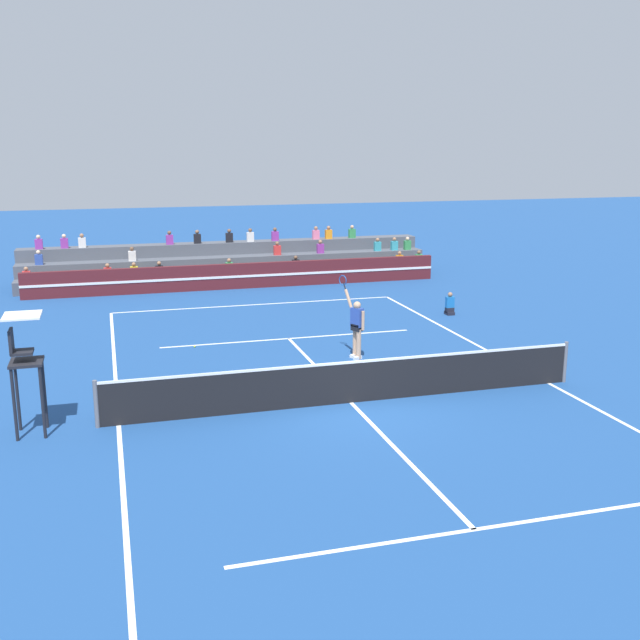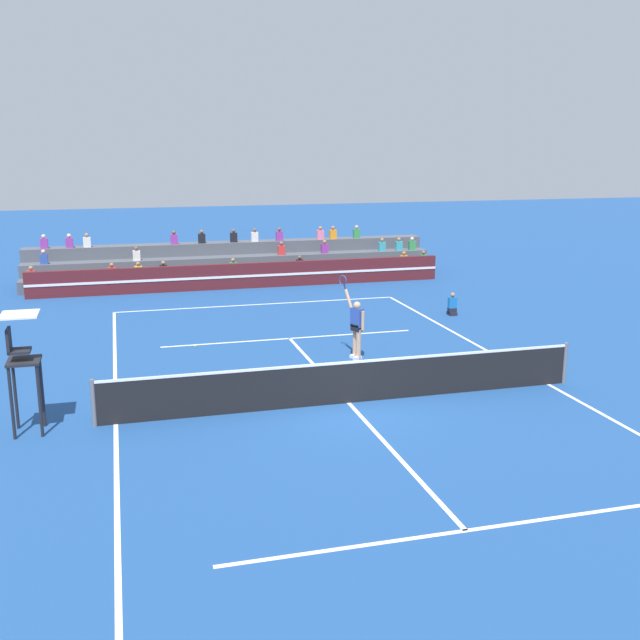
{
  "view_description": "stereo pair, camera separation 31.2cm",
  "coord_description": "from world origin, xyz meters",
  "px_view_note": "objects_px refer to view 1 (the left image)",
  "views": [
    {
      "loc": [
        -5.51,
        -16.43,
        6.16
      ],
      "look_at": [
        0.42,
        4.2,
        1.1
      ],
      "focal_mm": 42.0,
      "sensor_mm": 36.0,
      "label": 1
    },
    {
      "loc": [
        -5.21,
        -16.51,
        6.16
      ],
      "look_at": [
        0.42,
        4.2,
        1.1
      ],
      "focal_mm": 42.0,
      "sensor_mm": 36.0,
      "label": 2
    }
  ],
  "objects_px": {
    "tennis_player": "(356,326)",
    "tennis_ball": "(195,346)",
    "ball_kid_courtside": "(450,306)",
    "umpire_chair": "(24,358)"
  },
  "relations": [
    {
      "from": "ball_kid_courtside",
      "to": "tennis_ball",
      "type": "height_order",
      "value": "ball_kid_courtside"
    },
    {
      "from": "ball_kid_courtside",
      "to": "tennis_player",
      "type": "height_order",
      "value": "tennis_player"
    },
    {
      "from": "tennis_player",
      "to": "tennis_ball",
      "type": "distance_m",
      "value": 5.19
    },
    {
      "from": "ball_kid_courtside",
      "to": "tennis_player",
      "type": "xyz_separation_m",
      "value": [
        -5.18,
        -4.51,
        0.66
      ]
    },
    {
      "from": "umpire_chair",
      "to": "ball_kid_courtside",
      "type": "bearing_deg",
      "value": 30.52
    },
    {
      "from": "umpire_chair",
      "to": "tennis_player",
      "type": "bearing_deg",
      "value": 22.89
    },
    {
      "from": "tennis_player",
      "to": "tennis_ball",
      "type": "height_order",
      "value": "tennis_player"
    },
    {
      "from": "umpire_chair",
      "to": "tennis_ball",
      "type": "bearing_deg",
      "value": 55.31
    },
    {
      "from": "umpire_chair",
      "to": "ball_kid_courtside",
      "type": "relative_size",
      "value": 3.16
    },
    {
      "from": "umpire_chair",
      "to": "tennis_player",
      "type": "height_order",
      "value": "umpire_chair"
    }
  ]
}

